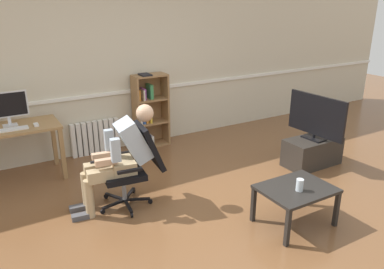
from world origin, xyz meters
name	(u,v)px	position (x,y,z in m)	size (l,w,h in m)	color
ground_plane	(219,217)	(0.00, 0.00, 0.00)	(18.00, 18.00, 0.00)	brown
back_wall	(126,64)	(0.00, 2.65, 1.35)	(12.00, 0.13, 2.70)	beige
computer_desk	(13,135)	(-1.79, 2.15, 0.64)	(1.15, 0.64, 0.76)	#9E7547
imac_monitor	(7,106)	(-1.81, 2.23, 1.02)	(0.51, 0.14, 0.45)	silver
keyboard	(12,129)	(-1.81, 2.01, 0.77)	(0.39, 0.12, 0.02)	white
computer_mouse	(36,125)	(-1.52, 2.03, 0.77)	(0.06, 0.10, 0.03)	white
bookshelf	(149,112)	(0.26, 2.44, 0.57)	(0.55, 0.29, 1.21)	olive
radiator	(96,137)	(-0.62, 2.54, 0.27)	(0.76, 0.08, 0.53)	white
office_chair	(135,162)	(-0.66, 0.78, 0.53)	(0.81, 0.62, 0.98)	black
person_seated	(120,155)	(-0.83, 0.79, 0.65)	(1.03, 0.42, 1.21)	tan
tv_stand	(312,152)	(1.99, 0.50, 0.20)	(0.84, 0.43, 0.41)	#2D2823
tv_screen	(316,116)	(1.99, 0.50, 0.74)	(0.22, 0.94, 0.64)	black
coffee_table	(296,192)	(0.64, -0.51, 0.38)	(0.76, 0.59, 0.44)	black
drinking_glass	(300,185)	(0.61, -0.57, 0.50)	(0.08, 0.08, 0.13)	silver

